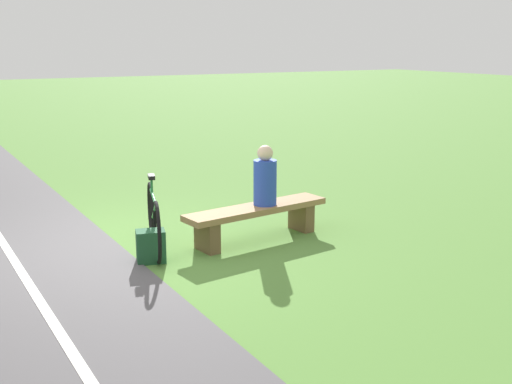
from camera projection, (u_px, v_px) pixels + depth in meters
ground_plane at (96, 253)px, 7.86m from camera, size 80.00×80.00×0.00m
bench at (257, 216)px, 8.32m from camera, size 2.10×0.69×0.46m
person_seated at (265, 179)px, 8.28m from camera, size 0.34×0.34×0.79m
bicycle at (154, 219)px, 7.92m from camera, size 0.53×1.74×0.93m
backpack at (151, 246)px, 7.51m from camera, size 0.39×0.34×0.39m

